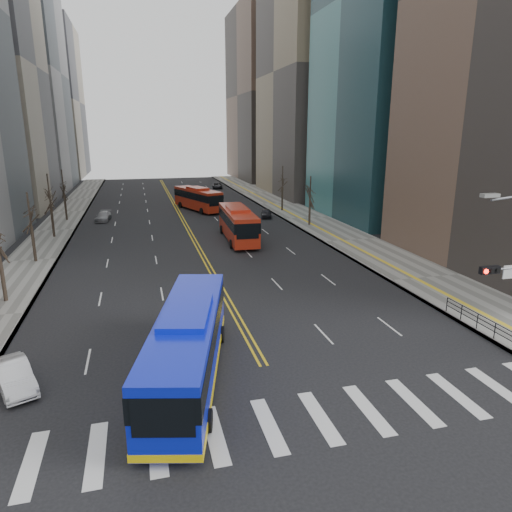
{
  "coord_description": "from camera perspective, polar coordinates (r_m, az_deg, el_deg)",
  "views": [
    {
      "loc": [
        -5.99,
        -16.37,
        12.29
      ],
      "look_at": [
        1.74,
        13.49,
        3.82
      ],
      "focal_mm": 32.0,
      "sensor_mm": 36.0,
      "label": 1
    }
  ],
  "objects": [
    {
      "name": "office_towers",
      "position": [
        85.89,
        -11.2,
        22.88
      ],
      "size": [
        83.0,
        134.0,
        58.0
      ],
      "color": "gray",
      "rests_on": "ground"
    },
    {
      "name": "red_bus_far",
      "position": [
        73.87,
        -7.29,
        7.27
      ],
      "size": [
        6.52,
        11.91,
        3.69
      ],
      "color": "#B22713",
      "rests_on": "ground"
    },
    {
      "name": "street_trees",
      "position": [
        51.47,
        -15.79,
        6.5
      ],
      "size": [
        35.2,
        47.2,
        7.6
      ],
      "color": "#2D211B",
      "rests_on": "ground"
    },
    {
      "name": "centerline",
      "position": [
        72.67,
        -9.63,
        5.41
      ],
      "size": [
        0.55,
        100.0,
        0.01
      ],
      "color": "gold",
      "rests_on": "ground"
    },
    {
      "name": "sidewalk_right",
      "position": [
        66.84,
        6.33,
        4.74
      ],
      "size": [
        7.0,
        130.0,
        0.15
      ],
      "primitive_type": "cube",
      "color": "slate",
      "rests_on": "ground"
    },
    {
      "name": "car_white",
      "position": [
        26.03,
        -28.02,
        -13.08
      ],
      "size": [
        2.97,
        4.38,
        1.37
      ],
      "primitive_type": "imported",
      "rotation": [
        0.0,
        0.0,
        0.41
      ],
      "color": "silver",
      "rests_on": "ground"
    },
    {
      "name": "car_dark_mid",
      "position": [
        67.18,
        1.28,
        5.36
      ],
      "size": [
        2.38,
        3.96,
        1.26
      ],
      "primitive_type": "imported",
      "rotation": [
        0.0,
        0.0,
        -0.26
      ],
      "color": "black",
      "rests_on": "ground"
    },
    {
      "name": "car_silver",
      "position": [
        68.23,
        -18.55,
        4.73
      ],
      "size": [
        2.35,
        4.57,
        1.27
      ],
      "primitive_type": "imported",
      "rotation": [
        0.0,
        0.0,
        -0.13
      ],
      "color": "gray",
      "rests_on": "ground"
    },
    {
      "name": "sidewalk_left",
      "position": [
        63.45,
        -23.79,
        2.94
      ],
      "size": [
        5.0,
        130.0,
        0.15
      ],
      "primitive_type": "cube",
      "color": "slate",
      "rests_on": "ground"
    },
    {
      "name": "blue_bus",
      "position": [
        23.55,
        -8.51,
        -10.7
      ],
      "size": [
        5.94,
        13.55,
        3.83
      ],
      "color": "#0D1CC5",
      "rests_on": "ground"
    },
    {
      "name": "car_dark_far",
      "position": [
        102.5,
        -4.86,
        8.76
      ],
      "size": [
        2.52,
        4.58,
        1.21
      ],
      "primitive_type": "imported",
      "rotation": [
        0.0,
        0.0,
        -0.12
      ],
      "color": "black",
      "rests_on": "ground"
    },
    {
      "name": "crosswalk",
      "position": [
        21.33,
        4.85,
        -19.87
      ],
      "size": [
        26.7,
        4.0,
        0.01
      ],
      "color": "silver",
      "rests_on": "ground"
    },
    {
      "name": "red_bus_near",
      "position": [
        52.91,
        -2.29,
        4.27
      ],
      "size": [
        3.46,
        12.29,
        3.83
      ],
      "color": "#B22713",
      "rests_on": "ground"
    },
    {
      "name": "pedestrian_railing",
      "position": [
        32.31,
        25.96,
        -7.06
      ],
      "size": [
        0.06,
        6.06,
        1.02
      ],
      "color": "black",
      "rests_on": "sidewalk_right"
    },
    {
      "name": "ground",
      "position": [
        21.33,
        4.85,
        -19.89
      ],
      "size": [
        220.0,
        220.0,
        0.0
      ],
      "primitive_type": "plane",
      "color": "black"
    }
  ]
}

